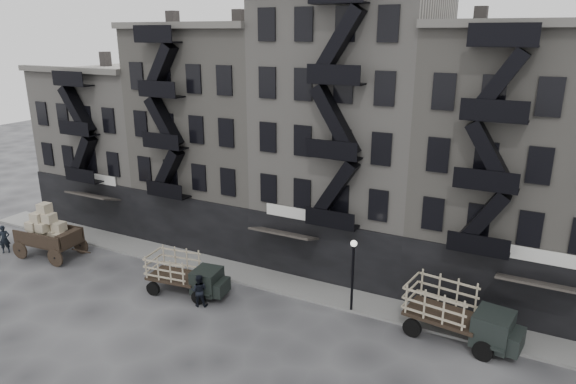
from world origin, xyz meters
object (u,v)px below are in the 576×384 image
at_px(stake_truck_east, 459,311).
at_px(pedestrian_west, 4,239).
at_px(horse, 64,233).
at_px(wagon, 47,227).
at_px(stake_truck_west, 185,272).
at_px(pedestrian_mid, 199,290).

xyz_separation_m(stake_truck_east, pedestrian_west, (-29.99, -3.64, -0.60)).
distance_m(horse, pedestrian_west, 3.79).
relative_size(wagon, pedestrian_west, 2.31).
height_order(stake_truck_west, stake_truck_east, stake_truck_east).
bearing_deg(horse, pedestrian_west, 158.17).
bearing_deg(wagon, stake_truck_west, -4.16).
height_order(wagon, pedestrian_mid, wagon).
xyz_separation_m(horse, stake_truck_east, (27.62, 0.68, 0.76)).
height_order(horse, stake_truck_east, stake_truck_east).
height_order(stake_truck_west, pedestrian_mid, stake_truck_west).
relative_size(horse, stake_truck_west, 0.40).
distance_m(pedestrian_west, pedestrian_mid, 16.49).
bearing_deg(pedestrian_mid, stake_truck_west, -52.10).
relative_size(horse, stake_truck_east, 0.34).
relative_size(stake_truck_west, pedestrian_mid, 2.63).
distance_m(wagon, pedestrian_west, 3.57).
bearing_deg(pedestrian_west, stake_truck_west, -41.43).
bearing_deg(stake_truck_west, horse, 164.58).
xyz_separation_m(stake_truck_west, stake_truck_east, (15.10, 2.44, 0.22)).
bearing_deg(horse, pedestrian_mid, -83.57).
bearing_deg(wagon, horse, 109.11).
relative_size(stake_truck_west, stake_truck_east, 0.86).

